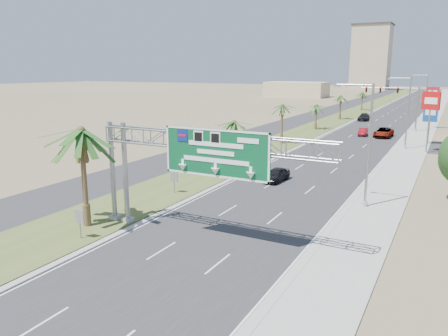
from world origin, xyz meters
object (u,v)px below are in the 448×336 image
at_px(signal_mast, 405,104).
at_px(palm_near, 81,131).
at_px(car_left_lane, 276,175).
at_px(pole_sign_red_near, 431,104).
at_px(car_far, 364,117).
at_px(pole_sign_red_far, 432,95).
at_px(pole_sign_blue, 430,113).
at_px(car_mid_lane, 363,132).
at_px(car_right_lane, 383,133).
at_px(sign_gantry, 198,149).

bearing_deg(signal_mast, palm_near, -102.66).
height_order(car_left_lane, pole_sign_red_near, pole_sign_red_near).
bearing_deg(car_far, pole_sign_red_far, -32.64).
bearing_deg(pole_sign_blue, car_mid_lane, 155.64).
bearing_deg(pole_sign_red_near, signal_mast, 103.47).
bearing_deg(car_mid_lane, pole_sign_red_near, -53.99).
distance_m(signal_mast, car_left_lane, 46.15).
height_order(car_far, pole_sign_red_far, pole_sign_red_far).
height_order(signal_mast, pole_sign_red_far, pole_sign_red_far).
bearing_deg(pole_sign_red_near, car_right_lane, 121.43).
bearing_deg(pole_sign_red_far, sign_gantry, -98.63).
bearing_deg(car_right_lane, pole_sign_red_near, -56.04).
bearing_deg(pole_sign_blue, palm_near, -111.09).
xyz_separation_m(signal_mast, pole_sign_blue, (4.89, -14.04, -0.12)).
height_order(car_mid_lane, pole_sign_red_far, pole_sign_red_far).
bearing_deg(pole_sign_red_far, palm_near, -104.82).
distance_m(sign_gantry, signal_mast, 62.37).
bearing_deg(sign_gantry, car_left_lane, 93.22).
height_order(car_right_lane, pole_sign_red_far, pole_sign_red_far).
relative_size(car_mid_lane, pole_sign_red_far, 0.48).
distance_m(car_left_lane, pole_sign_red_near, 27.54).
distance_m(palm_near, car_left_lane, 20.88).
distance_m(car_mid_lane, pole_sign_red_far, 18.54).
bearing_deg(car_left_lane, car_far, 97.14).
bearing_deg(pole_sign_red_near, sign_gantry, -105.66).
relative_size(car_mid_lane, pole_sign_blue, 0.58).
xyz_separation_m(sign_gantry, pole_sign_red_far, (10.26, 67.59, 0.26)).
xyz_separation_m(pole_sign_blue, pole_sign_red_far, (-0.86, 19.58, 1.59)).
bearing_deg(pole_sign_red_near, car_left_lane, -117.24).
height_order(car_right_lane, pole_sign_blue, pole_sign_blue).
xyz_separation_m(car_left_lane, car_right_lane, (5.10, 35.74, 0.10)).
height_order(palm_near, car_mid_lane, palm_near).
xyz_separation_m(car_mid_lane, car_far, (-4.12, 23.01, 0.12)).
xyz_separation_m(palm_near, car_mid_lane, (8.96, 54.60, -6.30)).
bearing_deg(car_right_lane, car_mid_lane, 177.60).
relative_size(car_far, pole_sign_red_near, 0.62).
distance_m(car_right_lane, pole_sign_blue, 9.13).
xyz_separation_m(signal_mast, car_far, (-9.53, 13.64, -4.10)).
bearing_deg(signal_mast, sign_gantry, -95.74).
relative_size(car_left_lane, pole_sign_blue, 0.60).
xyz_separation_m(palm_near, signal_mast, (14.37, 63.97, -2.08)).
relative_size(sign_gantry, pole_sign_red_far, 2.09).
height_order(car_left_lane, pole_sign_blue, pole_sign_blue).
xyz_separation_m(car_left_lane, pole_sign_red_near, (12.32, 23.93, 5.87)).
xyz_separation_m(sign_gantry, car_far, (-3.29, 75.68, -5.31)).
xyz_separation_m(palm_near, car_left_lane, (7.20, 18.58, -6.25)).
bearing_deg(palm_near, car_left_lane, 68.81).
bearing_deg(pole_sign_red_far, car_right_lane, -111.87).
bearing_deg(car_left_lane, pole_sign_red_near, 67.62).
xyz_separation_m(sign_gantry, pole_sign_blue, (11.13, 48.01, -1.33)).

